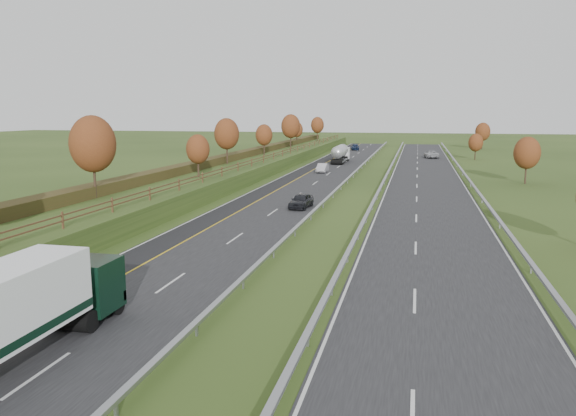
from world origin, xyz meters
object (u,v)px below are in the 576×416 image
Objects in this scene: car_dark_near at (301,201)px; car_small_far at (355,147)px; road_tanker at (341,153)px; car_oncoming at (431,154)px; car_silver_mid at (322,168)px.

car_dark_near is 0.90× the size of car_small_far.
road_tanker is 37.38m from car_small_far.
car_oncoming is (18.89, -22.06, 0.06)m from car_small_far.
car_small_far is at bearing -57.34° from car_oncoming.
road_tanker reaches higher than car_oncoming.
car_dark_near is 70.67m from car_oncoming.
car_silver_mid is 38.71m from car_oncoming.
road_tanker is 53.95m from car_dark_near.
car_oncoming is (14.66, 69.14, 0.02)m from car_dark_near.
road_tanker is 1.98× the size of car_oncoming.
car_dark_near is at bearing -92.81° from car_small_far.
road_tanker reaches higher than car_dark_near.
car_silver_mid is (-3.59, 35.00, -0.04)m from car_dark_near.
car_dark_near is 0.79× the size of car_oncoming.
car_small_far is at bearing 97.81° from car_dark_near.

